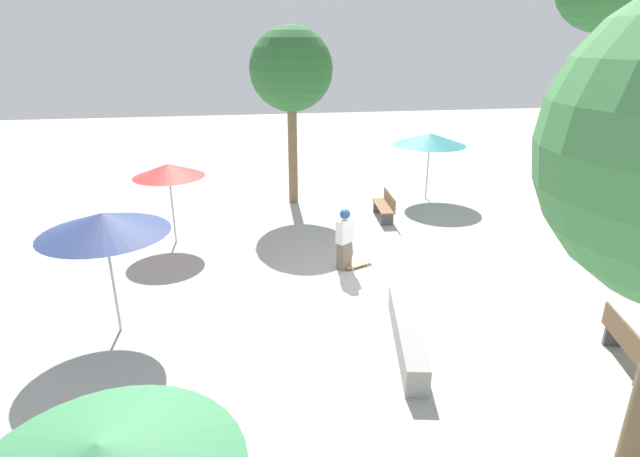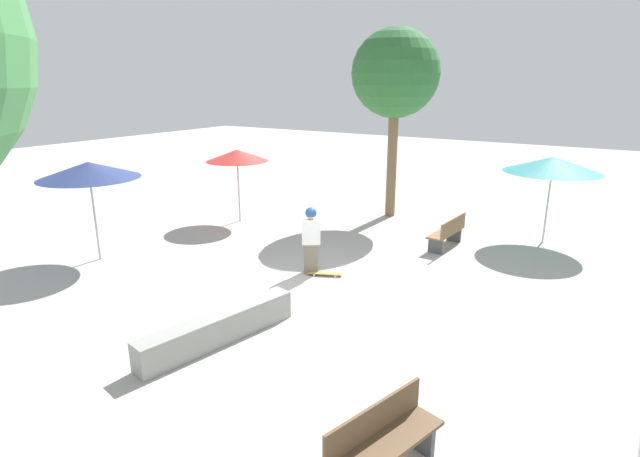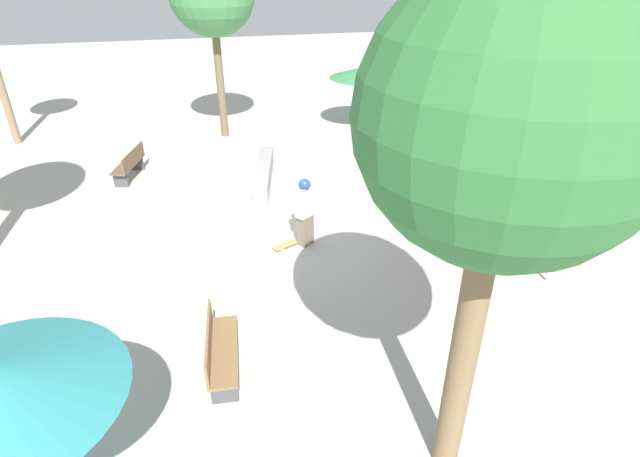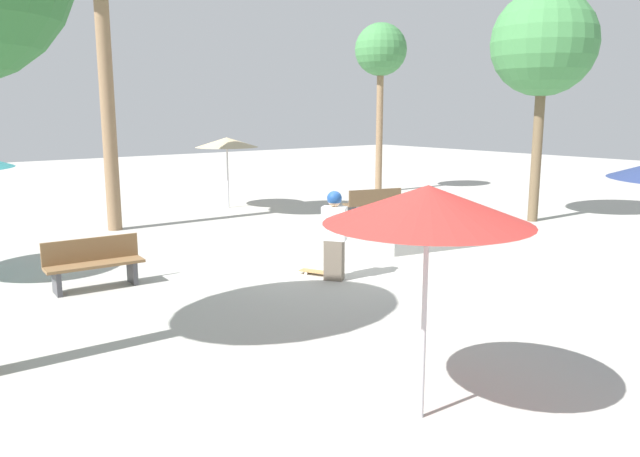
% 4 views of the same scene
% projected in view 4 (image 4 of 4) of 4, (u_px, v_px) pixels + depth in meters
% --- Properties ---
extents(ground_plane, '(60.00, 60.00, 0.00)m').
position_uv_depth(ground_plane, '(347.00, 263.00, 12.39)').
color(ground_plane, '#B2AFA8').
extents(skater_main, '(0.48, 0.44, 1.60)m').
position_uv_depth(skater_main, '(334.00, 232.00, 11.02)').
color(skater_main, '#726656').
rests_on(skater_main, ground_plane).
extents(skateboard, '(0.81, 0.51, 0.07)m').
position_uv_depth(skateboard, '(320.00, 272.00, 11.45)').
color(skateboard, '#B7844C').
rests_on(skateboard, ground_plane).
extents(concrete_ledge, '(1.01, 3.07, 0.53)m').
position_uv_depth(concrete_ledge, '(448.00, 236.00, 13.68)').
color(concrete_ledge, gray).
rests_on(concrete_ledge, ground_plane).
extents(bench_near, '(0.86, 1.66, 0.85)m').
position_uv_depth(bench_near, '(373.00, 204.00, 17.26)').
color(bench_near, '#47474C').
rests_on(bench_near, ground_plane).
extents(bench_far, '(0.56, 1.63, 0.85)m').
position_uv_depth(bench_far, '(94.00, 264.00, 10.58)').
color(bench_far, '#47474C').
rests_on(bench_far, ground_plane).
extents(shade_umbrella_tan, '(1.92, 1.92, 2.16)m').
position_uv_depth(shade_umbrella_tan, '(227.00, 142.00, 18.97)').
color(shade_umbrella_tan, '#B7B7BC').
rests_on(shade_umbrella_tan, ground_plane).
extents(shade_umbrella_red, '(1.97, 1.97, 2.32)m').
position_uv_depth(shade_umbrella_red, '(428.00, 205.00, 5.79)').
color(shade_umbrella_red, '#B7B7BC').
rests_on(shade_umbrella_red, ground_plane).
extents(palm_tree_right, '(2.74, 2.74, 6.07)m').
position_uv_depth(palm_tree_right, '(544.00, 44.00, 16.17)').
color(palm_tree_right, brown).
rests_on(palm_tree_right, ground_plane).
extents(palm_tree_far_back, '(1.84, 1.84, 6.01)m').
position_uv_depth(palm_tree_far_back, '(381.00, 53.00, 22.09)').
color(palm_tree_far_back, '#896B4C').
rests_on(palm_tree_far_back, ground_plane).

